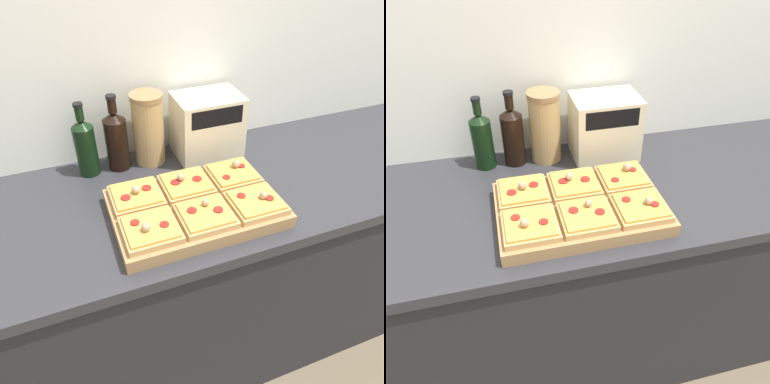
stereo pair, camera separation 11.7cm
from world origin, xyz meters
TOP-DOWN VIEW (x-y plane):
  - wall_back at (0.00, 0.67)m, footprint 6.00×0.06m
  - kitchen_counter at (0.00, 0.32)m, footprint 2.63×0.67m
  - cutting_board at (-0.05, 0.21)m, footprint 0.52×0.34m
  - pizza_slice_back_left at (-0.22, 0.29)m, footprint 0.16×0.15m
  - pizza_slice_back_center at (-0.05, 0.29)m, footprint 0.16×0.15m
  - pizza_slice_back_right at (0.11, 0.29)m, footprint 0.16×0.15m
  - pizza_slice_front_left at (-0.22, 0.13)m, footprint 0.16×0.15m
  - pizza_slice_front_center at (-0.05, 0.13)m, footprint 0.16×0.15m
  - pizza_slice_front_right at (0.11, 0.13)m, footprint 0.16×0.15m
  - olive_oil_bottle at (-0.33, 0.56)m, footprint 0.07×0.07m
  - wine_bottle at (-0.22, 0.56)m, footprint 0.08×0.08m
  - grain_jar_tall at (-0.10, 0.56)m, footprint 0.12×0.12m
  - toaster_oven at (0.12, 0.53)m, footprint 0.27×0.18m

SIDE VIEW (x-z plane):
  - kitchen_counter at x=0.00m, z-range 0.00..0.91m
  - cutting_board at x=-0.05m, z-range 0.91..0.96m
  - pizza_slice_front_center at x=-0.05m, z-range 0.94..0.99m
  - pizza_slice_front_right at x=0.11m, z-range 0.94..1.00m
  - pizza_slice_front_left at x=-0.22m, z-range 0.94..1.00m
  - pizza_slice_back_center at x=-0.05m, z-range 0.94..1.00m
  - pizza_slice_back_left at x=-0.22m, z-range 0.94..1.00m
  - pizza_slice_back_right at x=0.11m, z-range 0.94..1.00m
  - olive_oil_bottle at x=-0.33m, z-range 0.89..1.16m
  - wine_bottle at x=-0.22m, z-range 0.89..1.17m
  - toaster_oven at x=0.12m, z-range 0.91..1.15m
  - grain_jar_tall at x=-0.10m, z-range 0.91..1.18m
  - wall_back at x=0.00m, z-range 0.00..2.50m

